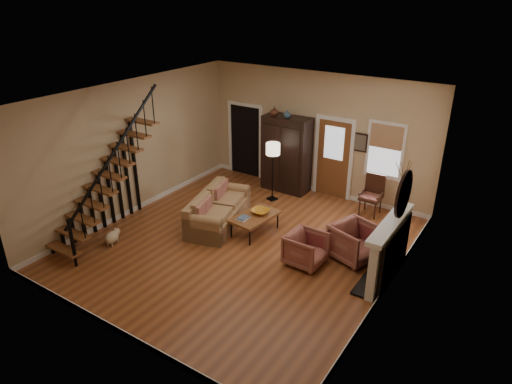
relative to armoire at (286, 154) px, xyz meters
The scene contains 15 objects.
room 1.49m from the armoire, 78.37° to the right, with size 7.00×7.33×3.30m.
staircase 4.94m from the armoire, 115.05° to the right, with size 0.94×2.80×3.20m, color brown, non-canonical shape.
fireplace 4.67m from the armoire, 34.69° to the right, with size 0.33×1.95×2.30m.
armoire is the anchor object (origin of this frame).
vase_a 1.23m from the armoire, 164.05° to the right, with size 0.24×0.24×0.25m, color #4C2619.
vase_b 1.16m from the armoire, 63.43° to the right, with size 0.20×0.20×0.21m, color #334C60.
sofa 2.79m from the armoire, 96.65° to the right, with size 0.91×2.10×0.78m, color #956D44, non-canonical shape.
coffee_table 2.77m from the armoire, 75.77° to the right, with size 0.69×1.18×0.45m, color brown, non-canonical shape.
bowl 2.58m from the armoire, 73.82° to the right, with size 0.40×0.40×0.10m, color #C37817.
books 2.97m from the armoire, 79.50° to the right, with size 0.22×0.29×0.06m, color beige, non-canonical shape.
armchair_left 3.87m from the armoire, 53.94° to the right, with size 0.74×0.76×0.69m, color maroon.
armchair_right 3.87m from the armoire, 38.07° to the right, with size 0.85×0.88×0.80m, color maroon.
floor_lamp 0.84m from the armoire, 86.81° to the right, with size 0.36×0.36×1.59m, color black, non-canonical shape.
side_chair 2.61m from the armoire, ahead, with size 0.54×0.54×1.02m, color #381D12, non-canonical shape.
dog 5.13m from the armoire, 109.95° to the right, with size 0.26×0.43×0.31m, color beige, non-canonical shape.
Camera 1 is at (5.08, -7.20, 5.28)m, focal length 32.00 mm.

